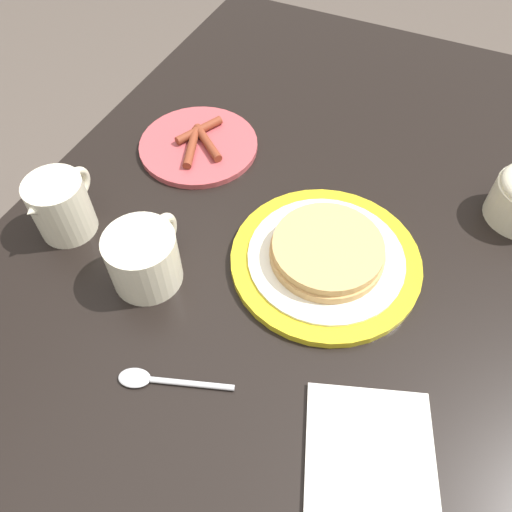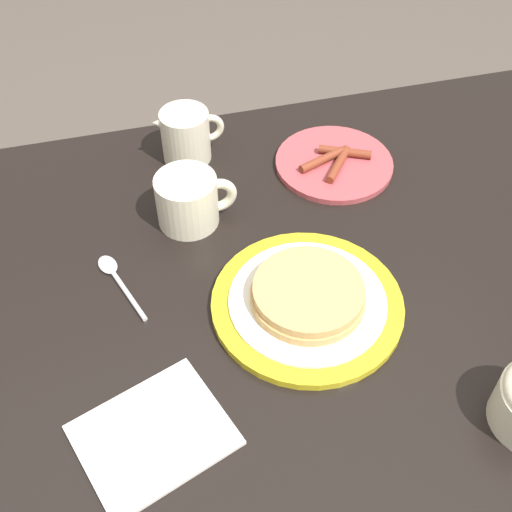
{
  "view_description": "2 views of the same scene",
  "coord_description": "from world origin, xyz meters",
  "px_view_note": "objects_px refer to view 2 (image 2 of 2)",
  "views": [
    {
      "loc": [
        -0.42,
        -0.11,
        1.3
      ],
      "look_at": [
        -0.06,
        0.05,
        0.78
      ],
      "focal_mm": 35.0,
      "sensor_mm": 36.0,
      "label": 1
    },
    {
      "loc": [
        -0.21,
        -0.52,
        1.44
      ],
      "look_at": [
        -0.06,
        0.05,
        0.78
      ],
      "focal_mm": 45.0,
      "sensor_mm": 36.0,
      "label": 2
    }
  ],
  "objects_px": {
    "spoon": "(115,276)",
    "coffee_mug": "(189,200)",
    "side_plate_bacon": "(334,163)",
    "napkin": "(154,435)",
    "creamer_pitcher": "(185,135)",
    "pancake_plate": "(308,300)"
  },
  "relations": [
    {
      "from": "pancake_plate",
      "to": "spoon",
      "type": "xyz_separation_m",
      "value": [
        -0.24,
        0.12,
        -0.01
      ]
    },
    {
      "from": "pancake_plate",
      "to": "side_plate_bacon",
      "type": "height_order",
      "value": "pancake_plate"
    },
    {
      "from": "creamer_pitcher",
      "to": "side_plate_bacon",
      "type": "bearing_deg",
      "value": -20.07
    },
    {
      "from": "napkin",
      "to": "spoon",
      "type": "distance_m",
      "value": 0.25
    },
    {
      "from": "pancake_plate",
      "to": "coffee_mug",
      "type": "xyz_separation_m",
      "value": [
        -0.12,
        0.21,
        0.03
      ]
    },
    {
      "from": "pancake_plate",
      "to": "spoon",
      "type": "relative_size",
      "value": 1.93
    },
    {
      "from": "spoon",
      "to": "napkin",
      "type": "bearing_deg",
      "value": -86.56
    },
    {
      "from": "side_plate_bacon",
      "to": "napkin",
      "type": "relative_size",
      "value": 0.96
    },
    {
      "from": "side_plate_bacon",
      "to": "creamer_pitcher",
      "type": "height_order",
      "value": "creamer_pitcher"
    },
    {
      "from": "pancake_plate",
      "to": "side_plate_bacon",
      "type": "xyz_separation_m",
      "value": [
        0.13,
        0.27,
        -0.01
      ]
    },
    {
      "from": "creamer_pitcher",
      "to": "coffee_mug",
      "type": "bearing_deg",
      "value": -98.58
    },
    {
      "from": "pancake_plate",
      "to": "napkin",
      "type": "bearing_deg",
      "value": -149.51
    },
    {
      "from": "creamer_pitcher",
      "to": "spoon",
      "type": "xyz_separation_m",
      "value": [
        -0.15,
        -0.24,
        -0.04
      ]
    },
    {
      "from": "side_plate_bacon",
      "to": "creamer_pitcher",
      "type": "distance_m",
      "value": 0.25
    },
    {
      "from": "pancake_plate",
      "to": "side_plate_bacon",
      "type": "relative_size",
      "value": 1.33
    },
    {
      "from": "napkin",
      "to": "coffee_mug",
      "type": "bearing_deg",
      "value": 72.19
    },
    {
      "from": "coffee_mug",
      "to": "creamer_pitcher",
      "type": "bearing_deg",
      "value": 81.42
    },
    {
      "from": "pancake_plate",
      "to": "coffee_mug",
      "type": "bearing_deg",
      "value": 120.04
    },
    {
      "from": "side_plate_bacon",
      "to": "pancake_plate",
      "type": "bearing_deg",
      "value": -116.4
    },
    {
      "from": "side_plate_bacon",
      "to": "napkin",
      "type": "xyz_separation_m",
      "value": [
        -0.36,
        -0.41,
        -0.0
      ]
    },
    {
      "from": "spoon",
      "to": "coffee_mug",
      "type": "bearing_deg",
      "value": 35.12
    },
    {
      "from": "napkin",
      "to": "spoon",
      "type": "height_order",
      "value": "spoon"
    }
  ]
}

